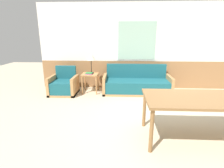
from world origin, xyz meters
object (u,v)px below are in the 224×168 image
at_px(couch, 137,85).
at_px(table_lamp, 91,58).
at_px(side_table, 90,77).
at_px(dining_table, 206,102).
at_px(armchair, 64,86).

bearing_deg(couch, table_lamp, 178.01).
distance_m(side_table, dining_table, 3.37).
height_order(couch, side_table, couch).
distance_m(couch, table_lamp, 1.62).
height_order(couch, table_lamp, table_lamp).
distance_m(armchair, side_table, 0.83).
xyz_separation_m(armchair, dining_table, (3.10, -2.26, 0.43)).
relative_size(armchair, side_table, 1.36).
bearing_deg(dining_table, armchair, 143.94).
xyz_separation_m(armchair, side_table, (0.78, 0.18, 0.23)).
distance_m(table_lamp, dining_table, 3.43).
bearing_deg(armchair, table_lamp, 4.89).
height_order(side_table, table_lamp, table_lamp).
distance_m(couch, armchair, 2.22).
bearing_deg(side_table, dining_table, -46.38).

